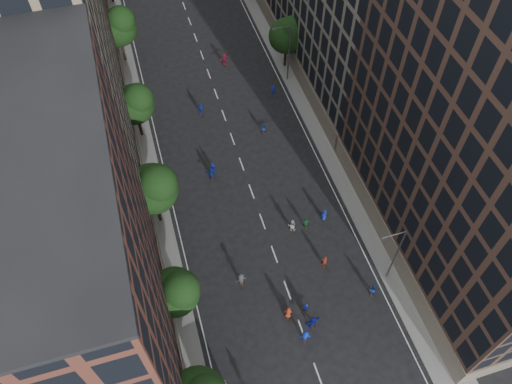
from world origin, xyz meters
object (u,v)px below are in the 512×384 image
at_px(streetlamp_far, 287,50).
at_px(skater_1, 306,308).
at_px(streetlamp_near, 395,253).
at_px(skater_2, 372,290).

bearing_deg(streetlamp_far, skater_1, -105.33).
relative_size(streetlamp_near, streetlamp_far, 1.00).
height_order(streetlamp_far, skater_1, streetlamp_far).
xyz_separation_m(streetlamp_near, streetlamp_far, (0.00, 33.00, 0.00)).
bearing_deg(streetlamp_far, streetlamp_near, -90.00).
bearing_deg(skater_1, streetlamp_near, -177.18).
height_order(streetlamp_near, streetlamp_far, same).
xyz_separation_m(streetlamp_near, skater_1, (-9.37, -1.19, -4.40)).
bearing_deg(streetlamp_near, skater_2, -148.79).
relative_size(skater_1, skater_2, 0.93).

